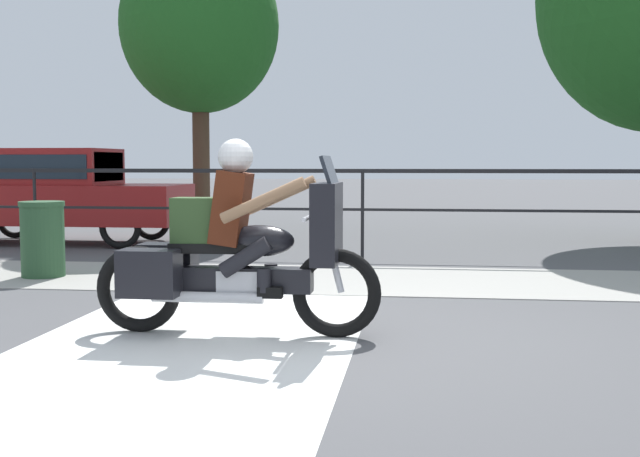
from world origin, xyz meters
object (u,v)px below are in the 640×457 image
(tree_behind_car, at_px, (200,27))
(trash_bin, at_px, (43,239))
(parked_car, at_px, (58,190))
(motorcycle, at_px, (236,250))

(tree_behind_car, bearing_deg, trash_bin, -94.43)
(trash_bin, bearing_deg, parked_car, 112.84)
(parked_car, distance_m, tree_behind_car, 4.09)
(motorcycle, distance_m, parked_car, 8.46)
(parked_car, xyz_separation_m, tree_behind_car, (2.12, 1.71, 3.05))
(motorcycle, bearing_deg, parked_car, 120.85)
(parked_car, bearing_deg, trash_bin, -70.80)
(motorcycle, height_order, parked_car, parked_car)
(motorcycle, xyz_separation_m, tree_behind_car, (-2.71, 8.65, 3.28))
(motorcycle, distance_m, trash_bin, 4.32)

